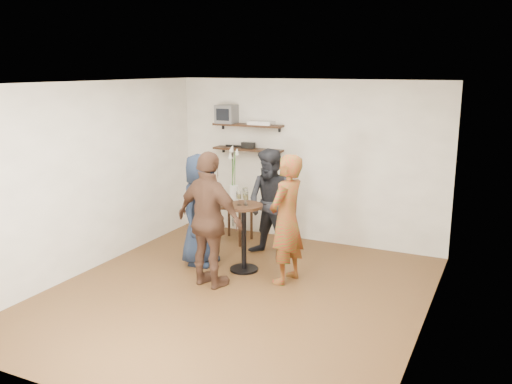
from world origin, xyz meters
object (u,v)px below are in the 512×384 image
(person_navy, at_px, (200,209))
(person_brown, at_px, (210,220))
(person_plaid, at_px, (287,219))
(side_table, at_px, (234,210))
(dvd_deck, at_px, (261,123))
(crt_monitor, at_px, (227,114))
(drinks_table, at_px, (244,228))
(person_dark, at_px, (271,204))
(radio, at_px, (248,145))

(person_navy, xyz_separation_m, person_brown, (0.55, -0.67, 0.08))
(person_plaid, bearing_deg, side_table, -121.13)
(dvd_deck, height_order, person_navy, dvd_deck)
(crt_monitor, bearing_deg, drinks_table, -54.99)
(person_dark, bearing_deg, drinks_table, -90.00)
(dvd_deck, height_order, person_brown, dvd_deck)
(crt_monitor, distance_m, side_table, 1.61)
(side_table, distance_m, person_plaid, 1.89)
(radio, height_order, person_dark, person_dark)
(side_table, xyz_separation_m, drinks_table, (0.73, -1.10, 0.08))
(person_plaid, bearing_deg, person_dark, -134.98)
(side_table, bearing_deg, radio, 87.51)
(person_dark, relative_size, person_navy, 1.01)
(side_table, bearing_deg, drinks_table, -56.28)
(side_table, relative_size, person_plaid, 0.38)
(person_brown, bearing_deg, person_dark, -88.70)
(radio, relative_size, person_dark, 0.14)
(crt_monitor, xyz_separation_m, side_table, (0.37, -0.48, -1.49))
(person_navy, height_order, person_brown, person_brown)
(side_table, bearing_deg, crt_monitor, 127.81)
(crt_monitor, relative_size, side_table, 0.49)
(crt_monitor, height_order, dvd_deck, crt_monitor)
(crt_monitor, relative_size, person_brown, 0.18)
(crt_monitor, distance_m, dvd_deck, 0.64)
(crt_monitor, distance_m, person_dark, 1.94)
(crt_monitor, bearing_deg, side_table, -52.19)
(crt_monitor, relative_size, dvd_deck, 0.80)
(crt_monitor, relative_size, person_navy, 0.20)
(crt_monitor, distance_m, drinks_table, 2.39)
(person_navy, bearing_deg, side_table, 1.67)
(person_plaid, bearing_deg, person_brown, -46.28)
(side_table, bearing_deg, person_navy, -87.66)
(crt_monitor, distance_m, person_navy, 2.04)
(crt_monitor, xyz_separation_m, person_brown, (0.96, -2.25, -1.14))
(dvd_deck, relative_size, drinks_table, 0.42)
(person_brown, bearing_deg, person_plaid, -133.72)
(drinks_table, relative_size, person_plaid, 0.56)
(side_table, xyz_separation_m, person_plaid, (1.41, -1.21, 0.33))
(dvd_deck, height_order, person_plaid, dvd_deck)
(crt_monitor, height_order, drinks_table, crt_monitor)
(crt_monitor, height_order, side_table, crt_monitor)
(drinks_table, bearing_deg, radio, 114.31)
(person_dark, bearing_deg, person_plaid, -45.02)
(dvd_deck, height_order, radio, dvd_deck)
(side_table, height_order, person_brown, person_brown)
(crt_monitor, bearing_deg, radio, 0.00)
(person_plaid, xyz_separation_m, person_dark, (-0.57, 0.79, -0.04))
(person_plaid, bearing_deg, dvd_deck, -136.19)
(dvd_deck, bearing_deg, side_table, -118.43)
(person_plaid, height_order, person_dark, person_plaid)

